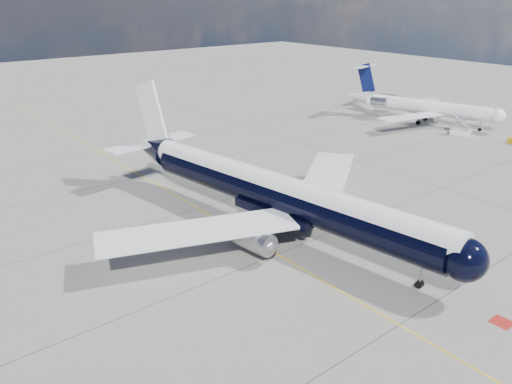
% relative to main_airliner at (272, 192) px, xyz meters
% --- Properties ---
extents(ground, '(320.00, 320.00, 0.00)m').
position_rel_main_airliner_xyz_m(ground, '(-3.57, 14.85, -4.44)').
color(ground, gray).
rests_on(ground, ground).
extents(taxiway_centerline, '(0.16, 160.00, 0.01)m').
position_rel_main_airliner_xyz_m(taxiway_centerline, '(-3.57, 9.85, -4.44)').
color(taxiway_centerline, yellow).
rests_on(taxiway_centerline, ground).
extents(red_marking, '(1.60, 1.60, 0.01)m').
position_rel_main_airliner_xyz_m(red_marking, '(3.23, -25.15, -4.44)').
color(red_marking, maroon).
rests_on(red_marking, ground).
extents(main_airliner, '(40.37, 49.51, 14.32)m').
position_rel_main_airliner_xyz_m(main_airliner, '(0.00, 0.00, 0.00)').
color(main_airliner, black).
rests_on(main_airliner, ground).
extents(regional_jet, '(27.71, 32.44, 11.15)m').
position_rel_main_airliner_xyz_m(regional_jet, '(55.88, 19.25, -0.92)').
color(regional_jet, white).
rests_on(regional_jet, ground).
extents(boarding_stair, '(3.58, 4.01, 3.68)m').
position_rel_main_airliner_xyz_m(boarding_stair, '(53.82, 8.22, -3.76)').
color(boarding_stair, white).
rests_on(boarding_stair, ground).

